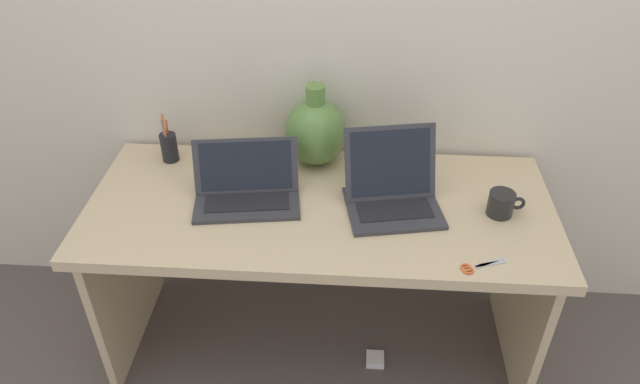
{
  "coord_description": "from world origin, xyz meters",
  "views": [
    {
      "loc": [
        0.11,
        -1.6,
        1.94
      ],
      "look_at": [
        0.0,
        0.0,
        0.77
      ],
      "focal_mm": 33.08,
      "sensor_mm": 36.0,
      "label": 1
    }
  ],
  "objects_px": {
    "coffee_mug": "(502,204)",
    "laptop_left": "(247,186)",
    "laptop_right": "(392,187)",
    "scissors": "(475,267)",
    "power_brick": "(375,359)",
    "pen_cup": "(169,146)",
    "green_vase": "(316,131)"
  },
  "relations": [
    {
      "from": "coffee_mug",
      "to": "laptop_left",
      "type": "bearing_deg",
      "value": 177.92
    },
    {
      "from": "coffee_mug",
      "to": "laptop_right",
      "type": "bearing_deg",
      "value": 174.22
    },
    {
      "from": "laptop_right",
      "to": "coffee_mug",
      "type": "distance_m",
      "value": 0.37
    },
    {
      "from": "coffee_mug",
      "to": "scissors",
      "type": "bearing_deg",
      "value": -113.72
    },
    {
      "from": "laptop_left",
      "to": "power_brick",
      "type": "distance_m",
      "value": 0.9
    },
    {
      "from": "laptop_right",
      "to": "power_brick",
      "type": "height_order",
      "value": "laptop_right"
    },
    {
      "from": "laptop_left",
      "to": "coffee_mug",
      "type": "distance_m",
      "value": 0.86
    },
    {
      "from": "scissors",
      "to": "laptop_left",
      "type": "bearing_deg",
      "value": 157.82
    },
    {
      "from": "pen_cup",
      "to": "coffee_mug",
      "type": "bearing_deg",
      "value": -12.03
    },
    {
      "from": "power_brick",
      "to": "scissors",
      "type": "bearing_deg",
      "value": -37.55
    },
    {
      "from": "laptop_right",
      "to": "power_brick",
      "type": "bearing_deg",
      "value": -97.66
    },
    {
      "from": "coffee_mug",
      "to": "scissors",
      "type": "relative_size",
      "value": 0.85
    },
    {
      "from": "laptop_left",
      "to": "power_brick",
      "type": "bearing_deg",
      "value": -12.02
    },
    {
      "from": "green_vase",
      "to": "pen_cup",
      "type": "height_order",
      "value": "green_vase"
    },
    {
      "from": "green_vase",
      "to": "pen_cup",
      "type": "relative_size",
      "value": 1.66
    },
    {
      "from": "coffee_mug",
      "to": "power_brick",
      "type": "xyz_separation_m",
      "value": [
        -0.38,
        -0.07,
        -0.75
      ]
    },
    {
      "from": "coffee_mug",
      "to": "scissors",
      "type": "distance_m",
      "value": 0.3
    },
    {
      "from": "power_brick",
      "to": "pen_cup",
      "type": "bearing_deg",
      "value": 158.21
    },
    {
      "from": "coffee_mug",
      "to": "power_brick",
      "type": "relative_size",
      "value": 1.75
    },
    {
      "from": "laptop_left",
      "to": "power_brick",
      "type": "relative_size",
      "value": 5.46
    },
    {
      "from": "green_vase",
      "to": "coffee_mug",
      "type": "distance_m",
      "value": 0.7
    },
    {
      "from": "green_vase",
      "to": "pen_cup",
      "type": "distance_m",
      "value": 0.56
    },
    {
      "from": "scissors",
      "to": "power_brick",
      "type": "height_order",
      "value": "scissors"
    },
    {
      "from": "pen_cup",
      "to": "power_brick",
      "type": "distance_m",
      "value": 1.16
    },
    {
      "from": "laptop_right",
      "to": "laptop_left",
      "type": "bearing_deg",
      "value": -179.36
    },
    {
      "from": "laptop_right",
      "to": "scissors",
      "type": "xyz_separation_m",
      "value": [
        0.24,
        -0.31,
        -0.07
      ]
    },
    {
      "from": "pen_cup",
      "to": "scissors",
      "type": "height_order",
      "value": "pen_cup"
    },
    {
      "from": "pen_cup",
      "to": "laptop_left",
      "type": "bearing_deg",
      "value": -33.83
    },
    {
      "from": "scissors",
      "to": "pen_cup",
      "type": "bearing_deg",
      "value": 153.94
    },
    {
      "from": "laptop_left",
      "to": "green_vase",
      "type": "bearing_deg",
      "value": 48.94
    },
    {
      "from": "laptop_left",
      "to": "laptop_right",
      "type": "relative_size",
      "value": 1.08
    },
    {
      "from": "laptop_left",
      "to": "green_vase",
      "type": "distance_m",
      "value": 0.34
    }
  ]
}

